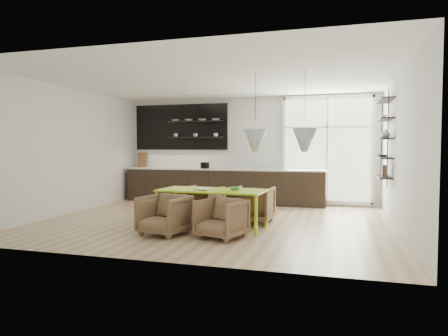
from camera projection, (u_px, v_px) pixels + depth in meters
room at (253, 150)px, 9.04m from camera, size 7.02×6.01×2.91m
kitchen_run at (220, 181)px, 10.97m from camera, size 5.54×0.69×2.75m
right_shelving at (385, 141)px, 8.34m from camera, size 0.26×1.22×1.90m
dining_table at (212, 192)px, 7.50m from camera, size 2.03×0.98×0.73m
armchair_back_left at (201, 203)px, 8.39m from camera, size 0.89×0.90×0.71m
armchair_back_right at (253, 204)px, 8.07m from camera, size 0.83×0.85×0.73m
armchair_front_left at (164, 215)px, 6.92m from camera, size 0.89×0.91×0.70m
armchair_front_right at (221, 219)px, 6.67m from camera, size 0.89×0.91×0.66m
wire_stool at (150, 208)px, 8.19m from camera, size 0.34×0.34×0.43m
table_book at (196, 189)px, 7.51m from camera, size 0.27×0.35×0.03m
table_bowl at (235, 189)px, 7.39m from camera, size 0.21×0.21×0.06m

